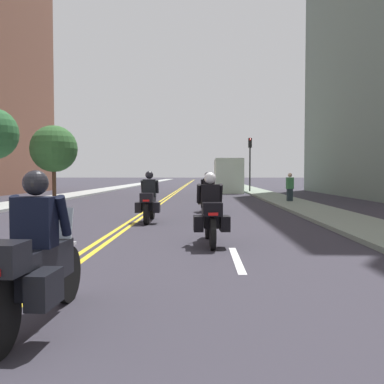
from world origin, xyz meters
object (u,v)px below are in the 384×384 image
(motorcycle_2, at_px, (149,202))
(traffic_light_far, at_px, (250,155))
(motorcycle_1, at_px, (210,215))
(motorcycle_0, at_px, (32,264))
(motorcycle_3, at_px, (208,195))
(street_tree_1, at_px, (54,149))
(parked_truck, at_px, (228,177))
(pedestrian_0, at_px, (290,188))

(motorcycle_2, xyz_separation_m, traffic_light_far, (5.67, 21.95, 2.49))
(motorcycle_1, distance_m, motorcycle_2, 4.77)
(motorcycle_2, bearing_deg, motorcycle_0, -90.23)
(motorcycle_3, relative_size, street_tree_1, 0.47)
(motorcycle_2, relative_size, traffic_light_far, 0.50)
(motorcycle_2, distance_m, parked_truck, 23.00)
(street_tree_1, bearing_deg, motorcycle_0, -71.27)
(motorcycle_2, xyz_separation_m, street_tree_1, (-7.50, 12.63, 2.45))
(traffic_light_far, height_order, pedestrian_0, traffic_light_far)
(motorcycle_0, height_order, motorcycle_1, motorcycle_0)
(motorcycle_0, xyz_separation_m, traffic_light_far, (5.64, 31.52, 2.49))
(motorcycle_0, relative_size, parked_truck, 0.35)
(parked_truck, bearing_deg, traffic_light_far, -21.74)
(motorcycle_1, xyz_separation_m, pedestrian_0, (4.46, 13.42, 0.16))
(motorcycle_0, height_order, street_tree_1, street_tree_1)
(traffic_light_far, distance_m, street_tree_1, 16.13)
(motorcycle_0, xyz_separation_m, motorcycle_2, (-0.03, 9.57, 0.00))
(motorcycle_3, relative_size, traffic_light_far, 0.48)
(motorcycle_0, bearing_deg, motorcycle_2, 92.96)
(motorcycle_2, height_order, pedestrian_0, motorcycle_2)
(motorcycle_3, bearing_deg, motorcycle_1, -88.69)
(motorcycle_3, distance_m, pedestrian_0, 6.73)
(traffic_light_far, distance_m, parked_truck, 2.70)
(motorcycle_1, distance_m, pedestrian_0, 14.15)
(motorcycle_1, xyz_separation_m, motorcycle_2, (-1.90, 4.38, -0.01))
(motorcycle_3, height_order, pedestrian_0, motorcycle_3)
(motorcycle_0, height_order, parked_truck, parked_truck)
(traffic_light_far, height_order, street_tree_1, street_tree_1)
(parked_truck, bearing_deg, motorcycle_3, -95.88)
(motorcycle_3, height_order, parked_truck, parked_truck)
(motorcycle_0, bearing_deg, street_tree_1, 111.51)
(motorcycle_0, distance_m, motorcycle_1, 5.52)
(motorcycle_0, height_order, motorcycle_2, motorcycle_2)
(motorcycle_1, bearing_deg, motorcycle_2, 110.28)
(pedestrian_0, bearing_deg, motorcycle_3, -145.19)
(street_tree_1, height_order, parked_truck, street_tree_1)
(traffic_light_far, height_order, parked_truck, traffic_light_far)
(motorcycle_1, xyz_separation_m, traffic_light_far, (3.76, 26.33, 2.48))
(parked_truck, bearing_deg, pedestrian_0, -79.61)
(motorcycle_0, relative_size, motorcycle_3, 1.06)
(motorcycle_2, bearing_deg, pedestrian_0, 54.47)
(motorcycle_1, distance_m, motorcycle_3, 8.36)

